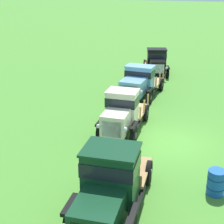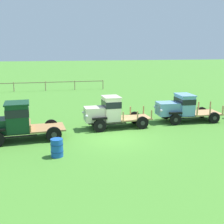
{
  "view_description": "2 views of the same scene",
  "coord_description": "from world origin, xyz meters",
  "px_view_note": "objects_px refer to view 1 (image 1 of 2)",
  "views": [
    {
      "loc": [
        -14.55,
        -1.83,
        7.08
      ],
      "look_at": [
        0.52,
        2.96,
        1.0
      ],
      "focal_mm": 55.0,
      "sensor_mm": 36.0,
      "label": 1
    },
    {
      "loc": [
        -4.04,
        -16.0,
        5.37
      ],
      "look_at": [
        0.52,
        2.96,
        1.0
      ],
      "focal_mm": 45.0,
      "sensor_mm": 36.0,
      "label": 2
    }
  ],
  "objects_px": {
    "vintage_truck_second_in_line": "(109,183)",
    "vintage_truck_back_of_row": "(156,62)",
    "vintage_truck_far_side": "(139,82)",
    "oil_drum_beside_row": "(216,182)",
    "vintage_truck_midrow_center": "(122,113)"
  },
  "relations": [
    {
      "from": "vintage_truck_far_side",
      "to": "vintage_truck_back_of_row",
      "type": "distance_m",
      "value": 6.12
    },
    {
      "from": "oil_drum_beside_row",
      "to": "vintage_truck_midrow_center",
      "type": "bearing_deg",
      "value": 50.11
    },
    {
      "from": "vintage_truck_midrow_center",
      "to": "vintage_truck_second_in_line",
      "type": "bearing_deg",
      "value": -167.36
    },
    {
      "from": "vintage_truck_second_in_line",
      "to": "vintage_truck_far_side",
      "type": "bearing_deg",
      "value": 9.13
    },
    {
      "from": "vintage_truck_second_in_line",
      "to": "vintage_truck_back_of_row",
      "type": "height_order",
      "value": "vintage_truck_second_in_line"
    },
    {
      "from": "vintage_truck_far_side",
      "to": "vintage_truck_second_in_line",
      "type": "bearing_deg",
      "value": -170.87
    },
    {
      "from": "vintage_truck_second_in_line",
      "to": "vintage_truck_far_side",
      "type": "xyz_separation_m",
      "value": [
        11.79,
        1.89,
        -0.14
      ]
    },
    {
      "from": "vintage_truck_midrow_center",
      "to": "oil_drum_beside_row",
      "type": "distance_m",
      "value": 5.98
    },
    {
      "from": "vintage_truck_far_side",
      "to": "vintage_truck_back_of_row",
      "type": "xyz_separation_m",
      "value": [
        6.12,
        0.01,
        -0.02
      ]
    },
    {
      "from": "vintage_truck_midrow_center",
      "to": "oil_drum_beside_row",
      "type": "relative_size",
      "value": 5.07
    },
    {
      "from": "vintage_truck_midrow_center",
      "to": "vintage_truck_far_side",
      "type": "relative_size",
      "value": 0.95
    },
    {
      "from": "vintage_truck_far_side",
      "to": "vintage_truck_midrow_center",
      "type": "bearing_deg",
      "value": -174.73
    },
    {
      "from": "oil_drum_beside_row",
      "to": "vintage_truck_second_in_line",
      "type": "bearing_deg",
      "value": 125.8
    },
    {
      "from": "vintage_truck_midrow_center",
      "to": "oil_drum_beside_row",
      "type": "bearing_deg",
      "value": -129.89
    },
    {
      "from": "vintage_truck_far_side",
      "to": "vintage_truck_back_of_row",
      "type": "bearing_deg",
      "value": 0.13
    }
  ]
}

